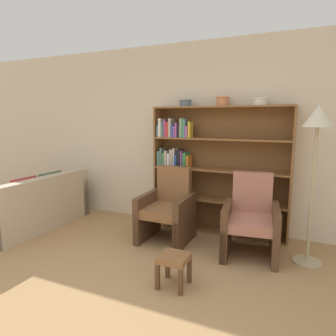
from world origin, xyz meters
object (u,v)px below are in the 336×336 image
at_px(footstool, 174,262).
at_px(floor_lamp, 317,131).
at_px(bowl_sage, 223,101).
at_px(couch, 33,207).
at_px(bowl_stoneware, 185,103).
at_px(armchair_cushioned, 251,221).
at_px(bookshelf, 206,171).
at_px(armchair_leather, 168,209).
at_px(bowl_cream, 260,101).

bearing_deg(footstool, floor_lamp, 41.83).
relative_size(bowl_sage, couch, 0.12).
distance_m(bowl_stoneware, footstool, 2.33).
bearing_deg(armchair_cushioned, bowl_sage, -53.53).
bearing_deg(floor_lamp, bookshelf, 159.03).
relative_size(bowl_sage, armchair_leather, 0.20).
bearing_deg(bowl_sage, couch, -160.74).
relative_size(bowl_sage, floor_lamp, 0.11).
height_order(floor_lamp, footstool, floor_lamp).
xyz_separation_m(bowl_stoneware, bowl_sage, (0.54, 0.00, 0.02)).
bearing_deg(bowl_cream, couch, -163.57).
relative_size(armchair_leather, armchair_cushioned, 1.00).
xyz_separation_m(bookshelf, footstool, (0.18, -1.62, -0.64)).
xyz_separation_m(couch, floor_lamp, (3.86, 0.42, 1.21)).
height_order(armchair_leather, floor_lamp, floor_lamp).
xyz_separation_m(bowl_sage, armchair_cushioned, (0.53, -0.55, -1.46)).
xyz_separation_m(bowl_stoneware, footstool, (0.50, -1.60, -1.62)).
bearing_deg(bookshelf, armchair_leather, -122.01).
xyz_separation_m(couch, footstool, (2.64, -0.67, -0.04)).
relative_size(bookshelf, armchair_cushioned, 1.98).
relative_size(bowl_cream, armchair_leather, 0.20).
relative_size(bookshelf, floor_lamp, 1.08).
relative_size(couch, footstool, 5.13).
relative_size(couch, floor_lamp, 0.93).
xyz_separation_m(bookshelf, floor_lamp, (1.39, -0.53, 0.61)).
bearing_deg(armchair_cushioned, bowl_stoneware, -34.49).
bearing_deg(bowl_sage, bowl_stoneware, 180.00).
distance_m(bookshelf, footstool, 1.75).
relative_size(armchair_cushioned, floor_lamp, 0.55).
bearing_deg(bowl_stoneware, bowl_sage, 0.00).
height_order(armchair_leather, armchair_cushioned, same).
bearing_deg(floor_lamp, armchair_cushioned, -176.67).
bearing_deg(armchair_cushioned, bowl_cream, -93.75).
distance_m(floor_lamp, footstool, 2.06).
relative_size(bowl_sage, bowl_cream, 0.98).
distance_m(bowl_stoneware, bowl_cream, 1.04).
bearing_deg(couch, bowl_cream, -73.00).
bearing_deg(bowl_stoneware, couch, -156.34).
xyz_separation_m(bookshelf, armchair_cushioned, (0.75, -0.57, -0.47)).
xyz_separation_m(armchair_leather, armchair_cushioned, (1.11, -0.00, 0.00)).
xyz_separation_m(couch, armchair_leather, (2.11, 0.38, 0.13)).
height_order(bookshelf, couch, bookshelf).
distance_m(armchair_leather, armchair_cushioned, 1.11).
bearing_deg(bowl_stoneware, bowl_cream, 0.00).
height_order(bowl_sage, bowl_cream, bowl_sage).
bearing_deg(bookshelf, floor_lamp, -20.97).
height_order(bowl_sage, floor_lamp, bowl_sage).
relative_size(bookshelf, footstool, 5.99).
xyz_separation_m(bowl_sage, bowl_cream, (0.50, 0.00, -0.02)).
bearing_deg(footstool, couch, 165.86).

